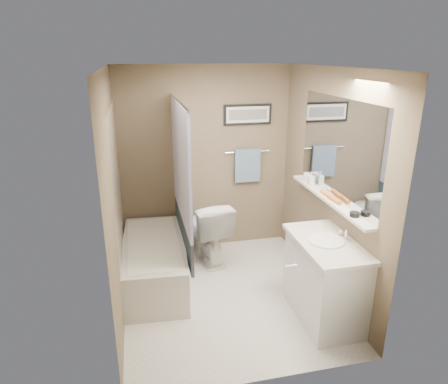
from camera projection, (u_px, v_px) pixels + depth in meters
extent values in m
plane|color=silver|center=(227.00, 295.00, 4.40)|extent=(2.50, 2.50, 0.00)
cube|color=white|center=(228.00, 69.00, 3.61)|extent=(2.20, 2.50, 0.04)
cube|color=brown|center=(206.00, 161.00, 5.14)|extent=(2.20, 0.04, 2.40)
cube|color=brown|center=(266.00, 247.00, 2.87)|extent=(2.20, 0.04, 2.40)
cube|color=brown|center=(116.00, 200.00, 3.78)|extent=(0.04, 2.50, 2.40)
cube|color=brown|center=(326.00, 185.00, 4.23)|extent=(0.04, 2.50, 2.40)
cube|color=#BAAA8D|center=(118.00, 202.00, 4.30)|extent=(0.02, 1.55, 2.00)
cylinder|color=silver|center=(179.00, 101.00, 4.10)|extent=(0.02, 1.55, 0.02)
cube|color=white|center=(181.00, 162.00, 4.31)|extent=(0.03, 1.45, 1.28)
cube|color=#253746|center=(183.00, 231.00, 4.59)|extent=(0.03, 1.45, 0.36)
cube|color=silver|center=(338.00, 149.00, 3.95)|extent=(0.02, 1.60, 1.00)
cube|color=silver|center=(328.00, 199.00, 4.11)|extent=(0.12, 1.60, 0.03)
cylinder|color=silver|center=(247.00, 152.00, 5.20)|extent=(0.60, 0.02, 0.02)
cube|color=#8CB0CB|center=(247.00, 165.00, 5.24)|extent=(0.34, 0.05, 0.44)
cube|color=black|center=(248.00, 115.00, 5.06)|extent=(0.62, 0.02, 0.26)
cube|color=white|center=(248.00, 115.00, 5.05)|extent=(0.56, 0.00, 0.20)
cube|color=#595959|center=(248.00, 115.00, 5.04)|extent=(0.50, 0.00, 0.13)
cube|color=silver|center=(334.00, 264.00, 3.04)|extent=(0.80, 0.02, 2.00)
cylinder|color=silver|center=(291.00, 266.00, 3.02)|extent=(0.10, 0.02, 0.02)
cube|color=silver|center=(155.00, 263.00, 4.57)|extent=(0.79, 1.54, 0.50)
cube|color=white|center=(153.00, 243.00, 4.48)|extent=(0.56, 1.36, 0.02)
imported|color=white|center=(207.00, 230.00, 5.03)|extent=(0.58, 0.86, 0.81)
cube|color=silver|center=(324.00, 281.00, 3.92)|extent=(0.50, 0.90, 0.80)
cube|color=beige|center=(327.00, 243.00, 3.77)|extent=(0.54, 0.96, 0.04)
cylinder|color=white|center=(326.00, 241.00, 3.76)|extent=(0.34, 0.34, 0.01)
cylinder|color=white|center=(346.00, 234.00, 3.79)|extent=(0.02, 0.02, 0.10)
sphere|color=white|center=(341.00, 232.00, 3.89)|extent=(0.05, 0.05, 0.05)
cylinder|color=black|center=(355.00, 214.00, 3.62)|extent=(0.09, 0.09, 0.04)
cylinder|color=#CF5C1D|center=(334.00, 199.00, 3.99)|extent=(0.06, 0.22, 0.04)
cylinder|color=orange|center=(327.00, 194.00, 4.13)|extent=(0.06, 0.22, 0.04)
cube|color=pink|center=(322.00, 192.00, 4.25)|extent=(0.04, 0.16, 0.01)
cylinder|color=silver|center=(307.00, 177.00, 4.60)|extent=(0.08, 0.08, 0.10)
imported|color=#999999|center=(311.00, 178.00, 4.48)|extent=(0.07, 0.07, 0.15)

